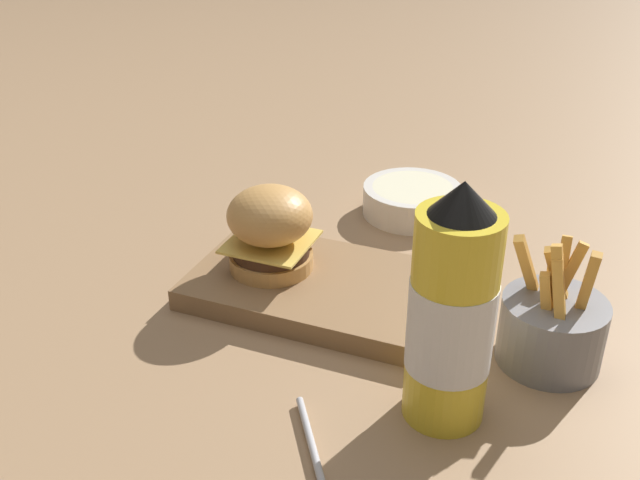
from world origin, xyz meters
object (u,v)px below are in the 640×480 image
burger (270,229)px  fries_basket (552,328)px  serving_board (320,287)px  side_bowl (412,199)px  ketchup_bottle (451,315)px

burger → fries_basket: (-0.33, 0.03, -0.04)m
serving_board → fries_basket: 0.26m
side_bowl → serving_board: bearing=81.2°
fries_basket → burger: bearing=-4.4°
ketchup_bottle → fries_basket: ketchup_bottle is taller
ketchup_bottle → side_bowl: size_ratio=1.71×
ketchup_bottle → fries_basket: 0.16m
fries_basket → side_bowl: 0.35m
burger → fries_basket: fries_basket is taller
serving_board → side_bowl: bearing=-98.8°
burger → ketchup_bottle: (-0.24, 0.14, 0.03)m
serving_board → ketchup_bottle: (-0.18, 0.14, 0.10)m
serving_board → fries_basket: (-0.26, 0.02, 0.03)m
fries_basket → side_bowl: fries_basket is taller
serving_board → fries_basket: size_ratio=2.08×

